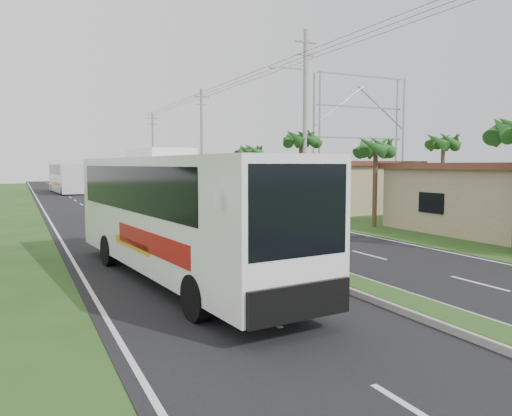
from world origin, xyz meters
name	(u,v)px	position (x,y,z in m)	size (l,w,h in m)	color
ground	(382,298)	(0.00, 0.00, 0.00)	(180.00, 180.00, 0.00)	#264619
road_asphalt	(169,220)	(0.00, 20.00, 0.01)	(14.00, 160.00, 0.02)	black
median_strip	(169,218)	(0.00, 20.00, 0.10)	(1.20, 160.00, 0.18)	gray
lane_edge_left	(53,226)	(-6.70, 20.00, 0.00)	(0.12, 160.00, 0.01)	silver
lane_edge_right	(266,215)	(6.70, 20.00, 0.00)	(0.12, 160.00, 0.01)	silver
shop_mid	(339,185)	(14.00, 22.00, 1.86)	(7.60, 10.60, 3.67)	tan
shop_far	(260,179)	(14.00, 36.00, 1.93)	(8.60, 11.60, 3.82)	tan
palm_verge_b	(376,148)	(9.40, 12.00, 4.36)	(2.40, 2.40, 5.05)	#473321
palm_verge_c	(301,139)	(8.80, 19.00, 5.12)	(2.40, 2.40, 5.85)	#473321
palm_verge_d	(251,151)	(9.30, 28.00, 4.55)	(2.40, 2.40, 5.25)	#473321
palm_behind_shop	(443,142)	(17.50, 15.00, 4.93)	(2.40, 2.40, 5.65)	#473321
utility_pole_b	(305,121)	(8.47, 18.00, 6.26)	(3.20, 0.28, 12.00)	gray
utility_pole_c	(202,142)	(8.50, 38.00, 5.67)	(1.60, 0.28, 11.00)	gray
utility_pole_d	(153,150)	(8.50, 58.00, 5.42)	(1.60, 0.28, 10.50)	gray
billboard_lattice	(360,130)	(22.00, 30.00, 6.82)	(10.18, 1.18, 12.07)	gray
coach_bus_main	(176,208)	(-4.21, 4.23, 2.16)	(3.76, 12.32, 3.92)	white
coach_bus_far	(66,176)	(-3.05, 54.23, 2.00)	(3.28, 12.21, 3.52)	silver
motorcyclist	(166,218)	(-2.00, 13.37, 0.89)	(1.69, 0.63, 2.37)	black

